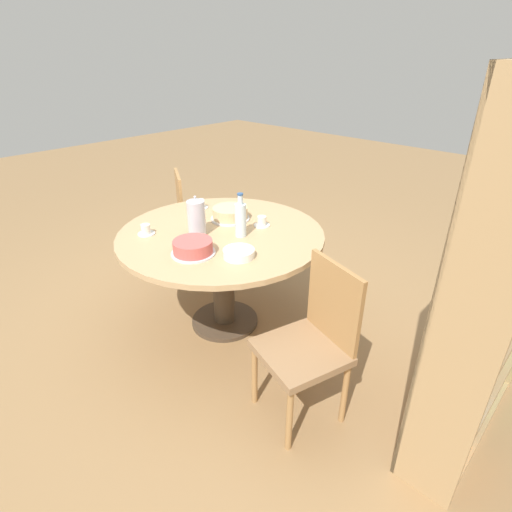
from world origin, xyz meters
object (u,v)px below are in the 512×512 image
coffee_pot (196,217)px  cup_c (146,230)px  cup_a (262,222)px  cup_b (201,205)px  water_bottle (241,219)px  cake_main (230,214)px  chair_b (196,218)px  bookshelf (497,286)px  chair_a (311,340)px  cake_second (193,248)px

coffee_pot → cup_c: 0.36m
cup_a → cup_b: 0.59m
water_bottle → cake_main: water_bottle is taller
cup_a → chair_b: bearing=-100.8°
bookshelf → cup_a: bearing=89.3°
chair_b → cake_main: (0.26, 0.74, 0.32)m
chair_b → chair_a: bearing=-169.0°
bookshelf → coffee_pot: 1.74m
chair_b → cup_b: 0.56m
chair_a → water_bottle: 0.93m
bookshelf → cake_second: 1.61m
water_bottle → cake_second: bearing=-3.2°
chair_b → water_bottle: (0.41, 1.00, 0.39)m
chair_b → cup_b: (0.26, 0.40, 0.30)m
chair_a → cake_second: 0.89m
cup_a → cup_c: same height
cake_second → water_bottle: bearing=176.8°
bookshelf → cup_b: (0.05, -2.07, -0.11)m
cake_second → cup_c: cake_second is taller
coffee_pot → cake_main: (-0.34, -0.04, -0.08)m
cake_second → cup_a: (-0.61, 0.01, -0.01)m
cup_c → cake_second: bearing=94.1°
chair_a → bookshelf: bookshelf is taller
water_bottle → cake_second: (0.39, -0.02, -0.08)m
cake_second → cup_b: size_ratio=2.37×
cake_main → cup_a: size_ratio=2.49×
cup_c → cup_a: bearing=143.8°
coffee_pot → cake_second: 0.30m
cup_a → cup_b: bearing=-83.5°
coffee_pot → cup_b: coffee_pot is taller
cup_b → water_bottle: bearing=75.7°
coffee_pot → cake_main: coffee_pot is taller
bookshelf → cup_c: 2.05m
cake_main → cup_c: 0.61m
chair_b → coffee_pot: (0.60, 0.78, 0.40)m
cup_a → cup_b: (0.07, -0.59, 0.00)m
coffee_pot → water_bottle: water_bottle is taller
cup_a → coffee_pot: bearing=-27.3°
bookshelf → cake_second: (0.59, -1.49, -0.10)m
cup_a → cup_c: 0.79m
water_bottle → cake_main: size_ratio=1.04×
chair_b → cup_a: (0.19, 0.99, 0.30)m
chair_b → coffee_pot: coffee_pot is taller
cup_c → cake_main: bearing=159.0°
water_bottle → cup_a: water_bottle is taller
coffee_pot → cake_second: size_ratio=1.02×
chair_a → cup_c: size_ratio=8.01×
cup_c → coffee_pot: bearing=131.9°
chair_b → bookshelf: bearing=-152.9°
chair_b → cup_a: size_ratio=8.01×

